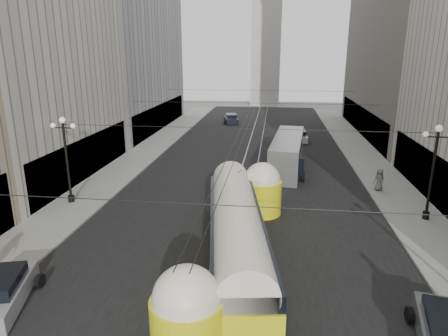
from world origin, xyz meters
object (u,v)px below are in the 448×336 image
(streetcar, at_px, (236,232))
(pedestrian_sidewalk_right, at_px, (379,179))
(sedan_silver, at_px, (1,292))
(city_bus, at_px, (287,151))

(streetcar, distance_m, pedestrian_sidewalk_right, 16.42)
(streetcar, height_order, sedan_silver, streetcar)
(streetcar, xyz_separation_m, pedestrian_sidewalk_right, (10.33, 12.74, -0.76))
(pedestrian_sidewalk_right, bearing_deg, sedan_silver, 22.48)
(streetcar, xyz_separation_m, city_bus, (3.13, 18.83, -0.12))
(streetcar, bearing_deg, pedestrian_sidewalk_right, 50.97)
(city_bus, bearing_deg, pedestrian_sidewalk_right, -40.26)
(pedestrian_sidewalk_right, bearing_deg, city_bus, -59.06)
(streetcar, distance_m, city_bus, 19.09)
(sedan_silver, distance_m, pedestrian_sidewalk_right, 27.06)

